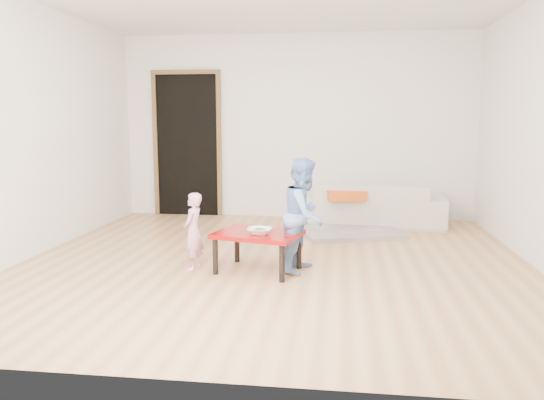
% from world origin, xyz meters
% --- Properties ---
extents(floor, '(5.00, 5.00, 0.01)m').
position_xyz_m(floor, '(0.00, 0.00, 0.00)').
color(floor, '#BA7F4F').
rests_on(floor, ground).
extents(back_wall, '(5.00, 0.02, 2.60)m').
position_xyz_m(back_wall, '(0.00, 2.50, 1.30)').
color(back_wall, white).
rests_on(back_wall, floor).
extents(left_wall, '(0.02, 5.00, 2.60)m').
position_xyz_m(left_wall, '(-2.50, 0.00, 1.30)').
color(left_wall, white).
rests_on(left_wall, floor).
extents(doorway, '(1.02, 0.08, 2.11)m').
position_xyz_m(doorway, '(-1.60, 2.48, 1.02)').
color(doorway, brown).
rests_on(doorway, back_wall).
extents(sofa, '(2.01, 0.93, 0.57)m').
position_xyz_m(sofa, '(1.04, 2.05, 0.28)').
color(sofa, beige).
rests_on(sofa, floor).
extents(cushion, '(0.56, 0.52, 0.13)m').
position_xyz_m(cushion, '(0.70, 1.81, 0.44)').
color(cushion, orange).
rests_on(cushion, sofa).
extents(red_table, '(0.86, 0.73, 0.37)m').
position_xyz_m(red_table, '(-0.11, -0.37, 0.19)').
color(red_table, '#960A08').
rests_on(red_table, floor).
extents(bowl, '(0.23, 0.23, 0.06)m').
position_xyz_m(bowl, '(-0.08, -0.46, 0.40)').
color(bowl, white).
rests_on(bowl, red_table).
extents(broccoli, '(0.12, 0.12, 0.06)m').
position_xyz_m(broccoli, '(-0.08, -0.46, 0.40)').
color(broccoli, '#2D5919').
rests_on(broccoli, red_table).
extents(child_pink, '(0.20, 0.28, 0.73)m').
position_xyz_m(child_pink, '(-0.72, -0.39, 0.37)').
color(child_pink, pink).
rests_on(child_pink, floor).
extents(child_blue, '(0.52, 0.60, 1.06)m').
position_xyz_m(child_blue, '(0.31, -0.28, 0.53)').
color(child_blue, '#6693ED').
rests_on(child_blue, floor).
extents(basin, '(0.40, 0.40, 0.13)m').
position_xyz_m(basin, '(-0.37, 0.98, 0.06)').
color(basin, teal).
rests_on(basin, floor).
extents(blanket, '(1.44, 1.32, 0.06)m').
position_xyz_m(blanket, '(0.74, 1.43, 0.03)').
color(blanket, '#9F988C').
rests_on(blanket, floor).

